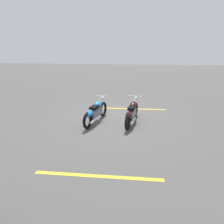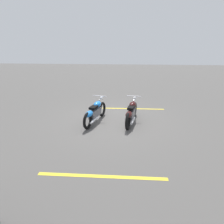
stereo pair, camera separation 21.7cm
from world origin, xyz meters
TOP-DOWN VIEW (x-y plane):
  - ground_plane at (0.00, 0.00)m, footprint 60.00×60.00m
  - motorcycle_bright_foreground at (0.41, -0.76)m, footprint 2.20×0.73m
  - motorcycle_dark_foreground at (0.30, 0.75)m, footprint 2.22×0.67m
  - parking_stripe_near at (-1.71, 0.82)m, footprint 0.22×3.20m
  - parking_stripe_mid at (3.98, 0.06)m, footprint 0.22×3.20m

SIDE VIEW (x-z plane):
  - ground_plane at x=0.00m, z-range 0.00..0.00m
  - parking_stripe_near at x=-1.71m, z-range 0.00..0.01m
  - parking_stripe_mid at x=3.98m, z-range 0.00..0.01m
  - motorcycle_bright_foreground at x=0.41m, z-range -0.06..0.98m
  - motorcycle_dark_foreground at x=0.30m, z-range -0.06..0.98m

